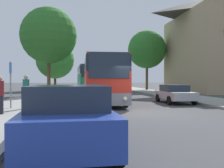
{
  "coord_description": "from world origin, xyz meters",
  "views": [
    {
      "loc": [
        -3.42,
        -13.25,
        1.72
      ],
      "look_at": [
        0.44,
        15.09,
        1.27
      ],
      "focal_mm": 42.0,
      "sensor_mm": 36.0,
      "label": 1
    }
  ],
  "objects_px": {
    "pedestrian_waiting_far": "(0,95)",
    "tree_left_far": "(49,35)",
    "bus_stop_sign": "(11,79)",
    "parked_car_right_near": "(175,93)",
    "bus_middle": "(89,79)",
    "tree_left_near": "(55,60)",
    "parked_car_left_curb": "(67,117)",
    "tree_right_near": "(147,49)",
    "bus_front": "(102,79)",
    "pedestrian_waiting_near": "(26,91)"
  },
  "relations": [
    {
      "from": "pedestrian_waiting_far",
      "to": "tree_left_far",
      "type": "relative_size",
      "value": 0.18
    },
    {
      "from": "bus_stop_sign",
      "to": "parked_car_right_near",
      "type": "bearing_deg",
      "value": 16.6
    },
    {
      "from": "bus_middle",
      "to": "tree_left_near",
      "type": "xyz_separation_m",
      "value": [
        -5.06,
        9.89,
        3.19
      ]
    },
    {
      "from": "parked_car_left_curb",
      "to": "tree_left_near",
      "type": "height_order",
      "value": "tree_left_near"
    },
    {
      "from": "tree_left_far",
      "to": "tree_right_near",
      "type": "height_order",
      "value": "tree_left_far"
    },
    {
      "from": "tree_left_near",
      "to": "parked_car_right_near",
      "type": "bearing_deg",
      "value": -67.28
    },
    {
      "from": "bus_middle",
      "to": "tree_left_near",
      "type": "bearing_deg",
      "value": 115.67
    },
    {
      "from": "parked_car_right_near",
      "to": "bus_stop_sign",
      "type": "distance_m",
      "value": 11.37
    },
    {
      "from": "bus_front",
      "to": "bus_middle",
      "type": "relative_size",
      "value": 0.94
    },
    {
      "from": "bus_stop_sign",
      "to": "pedestrian_waiting_far",
      "type": "xyz_separation_m",
      "value": [
        0.17,
        -2.69,
        -0.71
      ]
    },
    {
      "from": "pedestrian_waiting_far",
      "to": "tree_left_near",
      "type": "xyz_separation_m",
      "value": [
        -0.0,
        31.43,
        4.01
      ]
    },
    {
      "from": "bus_middle",
      "to": "bus_stop_sign",
      "type": "xyz_separation_m",
      "value": [
        -5.23,
        -18.85,
        -0.11
      ]
    },
    {
      "from": "tree_left_near",
      "to": "tree_left_far",
      "type": "distance_m",
      "value": 13.2
    },
    {
      "from": "bus_middle",
      "to": "bus_stop_sign",
      "type": "height_order",
      "value": "bus_middle"
    },
    {
      "from": "tree_left_near",
      "to": "pedestrian_waiting_far",
      "type": "bearing_deg",
      "value": -89.99
    },
    {
      "from": "bus_stop_sign",
      "to": "tree_left_far",
      "type": "xyz_separation_m",
      "value": [
        0.49,
        15.67,
        5.09
      ]
    },
    {
      "from": "bus_stop_sign",
      "to": "pedestrian_waiting_near",
      "type": "relative_size",
      "value": 1.4
    },
    {
      "from": "bus_middle",
      "to": "parked_car_right_near",
      "type": "bearing_deg",
      "value": -71.68
    },
    {
      "from": "bus_middle",
      "to": "parked_car_left_curb",
      "type": "bearing_deg",
      "value": -95.17
    },
    {
      "from": "bus_middle",
      "to": "tree_left_near",
      "type": "height_order",
      "value": "tree_left_near"
    },
    {
      "from": "pedestrian_waiting_near",
      "to": "tree_left_near",
      "type": "bearing_deg",
      "value": 112.62
    },
    {
      "from": "parked_car_left_curb",
      "to": "parked_car_right_near",
      "type": "relative_size",
      "value": 1.07
    },
    {
      "from": "tree_left_near",
      "to": "tree_left_far",
      "type": "height_order",
      "value": "tree_left_far"
    },
    {
      "from": "bus_stop_sign",
      "to": "pedestrian_waiting_far",
      "type": "height_order",
      "value": "bus_stop_sign"
    },
    {
      "from": "bus_front",
      "to": "tree_right_near",
      "type": "relative_size",
      "value": 1.11
    },
    {
      "from": "bus_stop_sign",
      "to": "tree_left_near",
      "type": "xyz_separation_m",
      "value": [
        0.17,
        28.74,
        3.3
      ]
    },
    {
      "from": "bus_front",
      "to": "tree_left_near",
      "type": "bearing_deg",
      "value": 103.63
    },
    {
      "from": "tree_left_far",
      "to": "tree_right_near",
      "type": "distance_m",
      "value": 17.7
    },
    {
      "from": "bus_front",
      "to": "bus_middle",
      "type": "bearing_deg",
      "value": 92.48
    },
    {
      "from": "pedestrian_waiting_near",
      "to": "tree_left_far",
      "type": "xyz_separation_m",
      "value": [
        -0.43,
        16.14,
        5.76
      ]
    },
    {
      "from": "tree_left_far",
      "to": "tree_right_near",
      "type": "bearing_deg",
      "value": 35.22
    },
    {
      "from": "parked_car_right_near",
      "to": "tree_left_near",
      "type": "distance_m",
      "value": 27.99
    },
    {
      "from": "bus_front",
      "to": "bus_stop_sign",
      "type": "distance_m",
      "value": 7.01
    },
    {
      "from": "bus_stop_sign",
      "to": "tree_right_near",
      "type": "relative_size",
      "value": 0.27
    },
    {
      "from": "tree_right_near",
      "to": "tree_left_near",
      "type": "bearing_deg",
      "value": 169.02
    },
    {
      "from": "pedestrian_waiting_far",
      "to": "tree_right_near",
      "type": "distance_m",
      "value": 32.64
    },
    {
      "from": "parked_car_left_curb",
      "to": "pedestrian_waiting_far",
      "type": "distance_m",
      "value": 7.04
    },
    {
      "from": "parked_car_left_curb",
      "to": "tree_left_near",
      "type": "bearing_deg",
      "value": 92.12
    },
    {
      "from": "tree_left_far",
      "to": "tree_right_near",
      "type": "xyz_separation_m",
      "value": [
        14.46,
        10.21,
        -0.21
      ]
    },
    {
      "from": "tree_right_near",
      "to": "pedestrian_waiting_near",
      "type": "bearing_deg",
      "value": -118.03
    },
    {
      "from": "parked_car_left_curb",
      "to": "tree_left_far",
      "type": "bearing_deg",
      "value": 93.98
    },
    {
      "from": "tree_left_far",
      "to": "bus_middle",
      "type": "bearing_deg",
      "value": 33.91
    },
    {
      "from": "tree_left_near",
      "to": "bus_front",
      "type": "bearing_deg",
      "value": -77.58
    },
    {
      "from": "bus_middle",
      "to": "tree_right_near",
      "type": "relative_size",
      "value": 1.19
    },
    {
      "from": "bus_front",
      "to": "bus_middle",
      "type": "distance_m",
      "value": 14.58
    },
    {
      "from": "pedestrian_waiting_near",
      "to": "pedestrian_waiting_far",
      "type": "height_order",
      "value": "pedestrian_waiting_near"
    },
    {
      "from": "bus_stop_sign",
      "to": "tree_right_near",
      "type": "xyz_separation_m",
      "value": [
        14.95,
        25.87,
        4.88
      ]
    },
    {
      "from": "bus_front",
      "to": "pedestrian_waiting_far",
      "type": "relative_size",
      "value": 6.05
    },
    {
      "from": "bus_front",
      "to": "tree_left_near",
      "type": "relative_size",
      "value": 1.32
    },
    {
      "from": "parked_car_left_curb",
      "to": "tree_left_far",
      "type": "distance_m",
      "value": 25.49
    }
  ]
}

